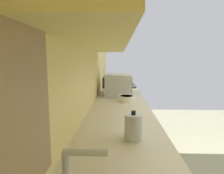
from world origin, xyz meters
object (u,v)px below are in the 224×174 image
at_px(microwave, 118,84).
at_px(kettle, 133,127).
at_px(bowl, 127,98).
at_px(oven_range, 120,108).

height_order(microwave, kettle, microwave).
relative_size(microwave, bowl, 2.51).
xyz_separation_m(bowl, kettle, (-1.12, 0.00, 0.04)).
xyz_separation_m(microwave, bowl, (-0.46, -0.10, -0.11)).
xyz_separation_m(oven_range, kettle, (-2.54, -0.08, 0.53)).
bearing_deg(oven_range, bowl, -176.74).
distance_m(oven_range, bowl, 1.50).
relative_size(oven_range, microwave, 2.28).
bearing_deg(kettle, bowl, 0.00).
xyz_separation_m(oven_range, microwave, (-0.96, 0.02, 0.59)).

